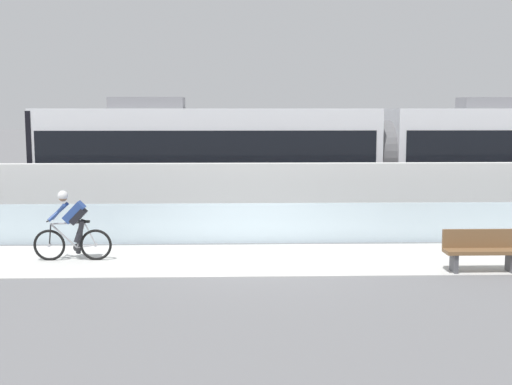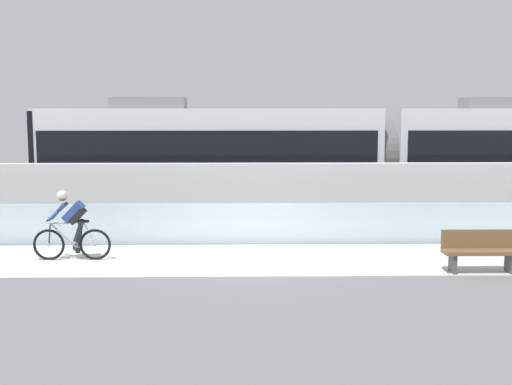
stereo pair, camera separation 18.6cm
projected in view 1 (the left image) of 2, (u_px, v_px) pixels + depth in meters
ground_plane at (255, 259)px, 15.06m from camera, size 200.00×200.00×0.00m
bike_path_deck at (255, 259)px, 15.06m from camera, size 32.00×3.20×0.01m
glass_parapet at (253, 223)px, 16.83m from camera, size 32.00×0.05×1.04m
concrete_barrier_wall at (251, 197)px, 18.55m from camera, size 32.00×0.36×1.92m
tram_rail_near at (249, 216)px, 21.14m from camera, size 32.00×0.08×0.01m
tram_rail_far at (249, 209)px, 22.56m from camera, size 32.00×0.08×0.01m
tram at (382, 156)px, 21.74m from camera, size 22.56×2.54×3.81m
cyclist_on_bike at (72, 227)px, 14.83m from camera, size 1.77×0.58×1.61m
bench at (481, 249)px, 13.86m from camera, size 1.60×0.45×0.89m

